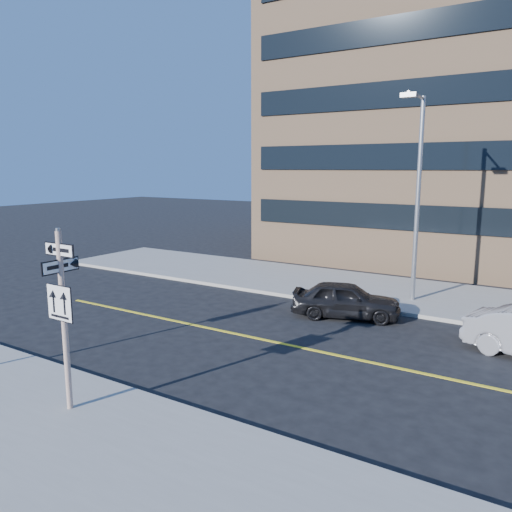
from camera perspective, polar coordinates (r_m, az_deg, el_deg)
The scene contains 5 objects.
ground at distance 13.97m, azimuth -12.07°, elevation -13.19°, with size 120.00×120.00×0.00m, color black.
sign_pole at distance 11.62m, azimuth -21.20°, elevation -5.74°, with size 0.92×0.92×4.06m.
parked_car_a at distance 18.71m, azimuth 10.22°, elevation -4.93°, with size 3.94×1.58×1.34m, color black.
streetlight_a at distance 20.52m, azimuth 17.92°, elevation 7.62°, with size 0.55×2.25×8.00m.
building_brick at distance 35.01m, azimuth 21.04°, elevation 15.23°, with size 18.00×18.00×18.00m, color #A57E5C.
Camera 1 is at (9.07, -9.11, 5.47)m, focal length 35.00 mm.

